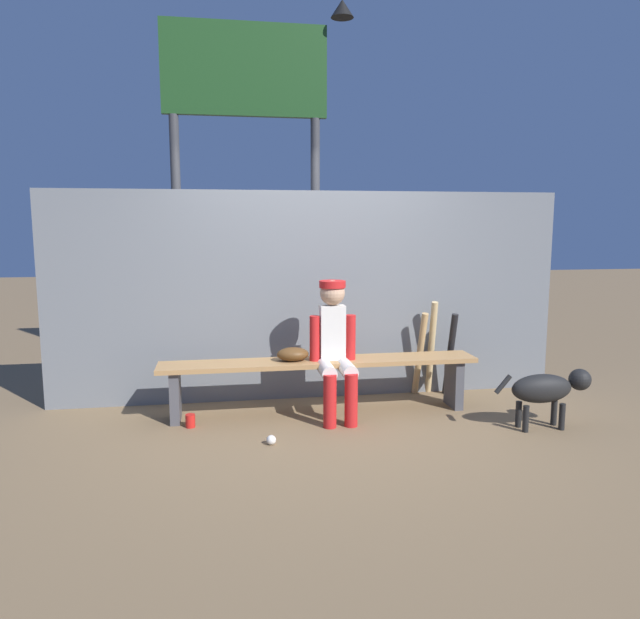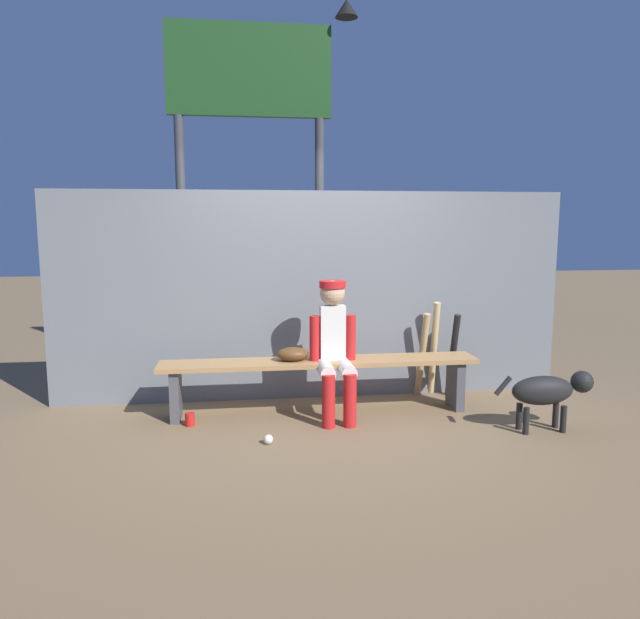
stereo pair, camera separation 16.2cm
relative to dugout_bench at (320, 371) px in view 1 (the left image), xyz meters
The scene contains 13 objects.
ground_plane 0.39m from the dugout_bench, ahead, with size 30.00×30.00×0.00m, color brown.
chainlink_fence 0.79m from the dugout_bench, 90.00° to the left, with size 4.91×0.03×1.99m, color slate.
dugout_bench is the anchor object (origin of this frame).
player_seated 0.31m from the dugout_bench, 46.43° to the right, with size 0.41×0.55×1.19m.
baseball_glove 0.29m from the dugout_bench, behind, with size 0.28×0.20×0.12m, color #593819.
bat_wood_tan 1.13m from the dugout_bench, 20.53° to the left, with size 0.06×0.06×0.84m, color tan.
bat_wood_natural 1.26m from the dugout_bench, 19.60° to the left, with size 0.06×0.06×0.95m, color tan.
bat_aluminum_black 1.39m from the dugout_bench, 14.08° to the left, with size 0.06×0.06×0.83m, color black.
baseball 0.92m from the dugout_bench, 125.62° to the right, with size 0.07×0.07×0.07m, color white.
cup_on_ground 1.19m from the dugout_bench, behind, with size 0.08×0.08×0.11m, color red.
cup_on_bench 0.16m from the dugout_bench, 55.49° to the left, with size 0.08×0.08×0.11m, color red.
scoreboard 2.83m from the dugout_bench, 109.13° to the left, with size 1.99×0.27×3.98m.
dog 1.92m from the dugout_bench, 21.07° to the right, with size 0.84×0.20×0.49m.
Camera 1 is at (-0.84, -5.05, 1.68)m, focal length 33.30 mm.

